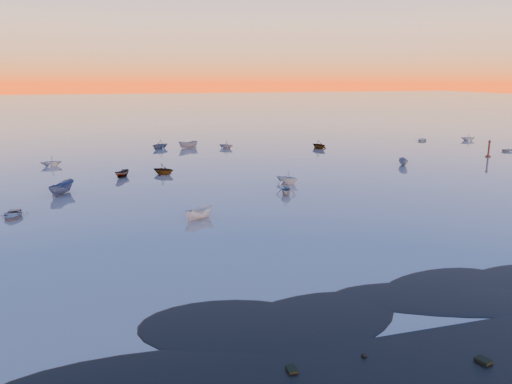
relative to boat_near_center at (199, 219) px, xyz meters
name	(u,v)px	position (x,y,z in m)	size (l,w,h in m)	color
ground	(190,134)	(11.21, 76.00, 0.00)	(600.00, 600.00, 0.00)	#6B6059
mud_lobes	(442,309)	(11.21, -25.00, 0.01)	(140.00, 6.00, 0.07)	black
moored_fleet	(235,166)	(11.21, 29.00, 0.00)	(124.00, 58.00, 1.20)	silver
boat_near_center	(199,219)	(0.00, 0.00, 0.00)	(3.51, 1.49, 1.22)	silver
boat_near_right	(287,183)	(14.82, 13.82, 0.00)	(3.73, 1.68, 1.30)	silver
channel_marker	(489,150)	(58.18, 25.03, 1.31)	(0.94, 0.94, 3.33)	#3F170D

